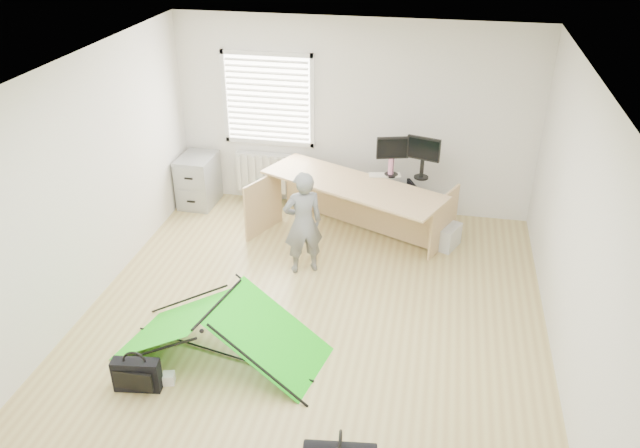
% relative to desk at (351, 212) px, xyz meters
% --- Properties ---
extents(ground, '(5.50, 5.50, 0.00)m').
position_rel_desk_xyz_m(ground, '(-0.14, -1.76, -0.41)').
color(ground, tan).
rests_on(ground, ground).
extents(back_wall, '(5.00, 0.02, 2.70)m').
position_rel_desk_xyz_m(back_wall, '(-0.14, 0.99, 0.94)').
color(back_wall, silver).
rests_on(back_wall, ground).
extents(window, '(1.20, 0.06, 1.20)m').
position_rel_desk_xyz_m(window, '(-1.34, 0.95, 1.14)').
color(window, silver).
rests_on(window, back_wall).
extents(radiator, '(1.00, 0.12, 0.60)m').
position_rel_desk_xyz_m(radiator, '(-1.34, 0.91, 0.04)').
color(radiator, silver).
rests_on(radiator, back_wall).
extents(desk, '(2.52, 1.69, 0.82)m').
position_rel_desk_xyz_m(desk, '(0.00, 0.00, 0.00)').
color(desk, tan).
rests_on(desk, ground).
extents(filing_cabinet, '(0.49, 0.65, 0.74)m').
position_rel_desk_xyz_m(filing_cabinet, '(-2.36, 0.62, -0.04)').
color(filing_cabinet, '#979A9C').
rests_on(filing_cabinet, ground).
extents(monitor_left, '(0.42, 0.20, 0.40)m').
position_rel_desk_xyz_m(monitor_left, '(0.46, 0.34, 0.61)').
color(monitor_left, black).
rests_on(monitor_left, desk).
extents(monitor_right, '(0.44, 0.21, 0.42)m').
position_rel_desk_xyz_m(monitor_right, '(0.85, 0.34, 0.62)').
color(monitor_right, black).
rests_on(monitor_right, desk).
extents(keyboard, '(0.43, 0.22, 0.02)m').
position_rel_desk_xyz_m(keyboard, '(0.38, 0.31, 0.42)').
color(keyboard, beige).
rests_on(keyboard, desk).
extents(thermos, '(0.10, 0.10, 0.27)m').
position_rel_desk_xyz_m(thermos, '(0.46, 0.35, 0.55)').
color(thermos, '#CD7398').
rests_on(thermos, desk).
extents(office_chair, '(0.76, 0.77, 0.53)m').
position_rel_desk_xyz_m(office_chair, '(0.53, 0.64, -0.15)').
color(office_chair, black).
rests_on(office_chair, ground).
extents(person, '(0.57, 0.50, 1.31)m').
position_rel_desk_xyz_m(person, '(-0.45, -0.85, 0.24)').
color(person, slate).
rests_on(person, ground).
extents(kite, '(2.17, 1.29, 0.63)m').
position_rel_desk_xyz_m(kite, '(-0.91, -2.55, -0.10)').
color(kite, '#1BDC14').
rests_on(kite, ground).
extents(storage_crate, '(0.65, 0.56, 0.30)m').
position_rel_desk_xyz_m(storage_crate, '(1.12, 0.12, -0.26)').
color(storage_crate, silver).
rests_on(storage_crate, ground).
extents(tote_bag, '(0.32, 0.23, 0.34)m').
position_rel_desk_xyz_m(tote_bag, '(-1.41, 0.87, -0.24)').
color(tote_bag, teal).
rests_on(tote_bag, ground).
extents(laptop_bag, '(0.46, 0.19, 0.33)m').
position_rel_desk_xyz_m(laptop_bag, '(-1.53, -3.17, -0.25)').
color(laptop_bag, black).
rests_on(laptop_bag, ground).
extents(white_box, '(0.13, 0.13, 0.11)m').
position_rel_desk_xyz_m(white_box, '(-1.28, -3.04, -0.36)').
color(white_box, silver).
rests_on(white_box, ground).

